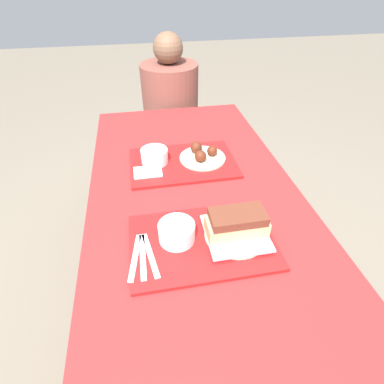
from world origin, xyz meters
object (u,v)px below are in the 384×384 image
(tray_near, at_px, (202,242))
(brisket_sandwich_plate, at_px, (236,227))
(bowl_coleslaw_near, at_px, (177,231))
(tray_far, at_px, (183,163))
(wings_plate_far, at_px, (202,154))
(person_seated_across, at_px, (170,100))
(bowl_coleslaw_far, at_px, (154,155))

(tray_near, xyz_separation_m, brisket_sandwich_plate, (0.11, 0.00, 0.05))
(brisket_sandwich_plate, bearing_deg, bowl_coleslaw_near, 173.88)
(tray_far, distance_m, brisket_sandwich_plate, 0.46)
(brisket_sandwich_plate, relative_size, wings_plate_far, 0.99)
(tray_near, distance_m, brisket_sandwich_plate, 0.12)
(bowl_coleslaw_near, xyz_separation_m, person_seated_across, (0.13, 1.24, -0.08))
(brisket_sandwich_plate, bearing_deg, tray_far, 101.68)
(tray_far, xyz_separation_m, person_seated_across, (0.05, 0.81, -0.04))
(bowl_coleslaw_near, xyz_separation_m, bowl_coleslaw_far, (-0.03, 0.45, 0.00))
(bowl_coleslaw_near, bearing_deg, tray_far, 78.52)
(tray_near, bearing_deg, bowl_coleslaw_far, 102.44)
(bowl_coleslaw_far, bearing_deg, person_seated_across, 78.32)
(tray_near, height_order, bowl_coleslaw_far, bowl_coleslaw_far)
(bowl_coleslaw_near, bearing_deg, person_seated_across, 83.82)
(brisket_sandwich_plate, height_order, bowl_coleslaw_far, brisket_sandwich_plate)
(tray_near, xyz_separation_m, person_seated_across, (0.06, 1.26, -0.04))
(tray_far, xyz_separation_m, bowl_coleslaw_far, (-0.12, 0.02, 0.04))
(tray_near, relative_size, bowl_coleslaw_near, 3.94)
(wings_plate_far, bearing_deg, tray_near, -101.93)
(tray_near, height_order, brisket_sandwich_plate, brisket_sandwich_plate)
(tray_near, relative_size, wings_plate_far, 2.25)
(tray_near, bearing_deg, brisket_sandwich_plate, 0.62)
(tray_far, distance_m, wings_plate_far, 0.09)
(bowl_coleslaw_near, distance_m, bowl_coleslaw_far, 0.45)
(bowl_coleslaw_far, bearing_deg, tray_near, -77.56)
(bowl_coleslaw_far, height_order, wings_plate_far, same)
(brisket_sandwich_plate, distance_m, person_seated_across, 1.26)
(tray_near, bearing_deg, tray_far, 88.36)
(tray_far, relative_size, brisket_sandwich_plate, 2.28)
(wings_plate_far, height_order, person_seated_across, person_seated_across)
(bowl_coleslaw_far, distance_m, person_seated_across, 0.81)
(tray_near, height_order, tray_far, same)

